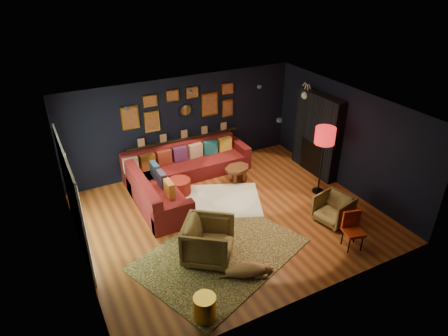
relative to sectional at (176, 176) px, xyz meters
name	(u,v)px	position (x,y,z in m)	size (l,w,h in m)	color
floor	(231,217)	(0.61, -1.81, -0.32)	(6.50, 6.50, 0.00)	#9B511F
room_walls	(231,155)	(0.61, -1.81, 1.27)	(6.50, 6.50, 6.50)	black
sectional	(176,176)	(0.00, 0.00, 0.00)	(3.41, 2.69, 0.86)	maroon
ledge	(184,138)	(0.61, 0.87, 0.60)	(3.20, 0.12, 0.04)	black
gallery_wall	(182,107)	(0.60, 0.91, 1.48)	(3.15, 0.04, 1.02)	gold
sunburst_mirror	(186,110)	(0.71, 0.91, 1.38)	(0.47, 0.16, 0.47)	silver
fireplace	(317,137)	(3.71, -0.91, 0.70)	(0.31, 1.60, 2.20)	black
deer_head	(310,94)	(3.75, -0.41, 1.73)	(0.50, 0.28, 0.45)	white
sliding_door	(73,199)	(-2.60, -1.21, 0.78)	(0.06, 2.80, 2.20)	white
ceiling_spots	(214,101)	(0.61, -1.01, 2.24)	(3.30, 2.50, 0.06)	black
shag_rug	(217,201)	(0.63, -1.07, -0.31)	(2.09, 1.52, 0.03)	silver
leopard_rug	(221,254)	(-0.19, -2.86, -0.31)	(3.18, 2.27, 0.02)	tan
coffee_table	(237,170)	(1.56, -0.41, 0.00)	(0.87, 0.74, 0.37)	brown
pouf	(180,186)	(-0.04, -0.32, -0.11)	(0.56, 0.56, 0.37)	maroon
armchair_left	(208,239)	(-0.44, -2.84, 0.15)	(0.91, 0.85, 0.94)	tan
armchair_right	(334,208)	(2.58, -3.01, 0.04)	(0.70, 0.66, 0.72)	tan
gold_stool	(205,308)	(-1.14, -4.16, -0.09)	(0.38, 0.38, 0.47)	gold
orange_chair	(352,227)	(2.32, -3.84, 0.15)	(0.46, 0.46, 0.80)	black
floor_lamp	(325,138)	(3.11, -1.86, 1.16)	(0.48, 0.48, 1.76)	black
dog	(246,268)	(-0.04, -3.61, -0.14)	(1.07, 0.53, 0.34)	#AA7449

